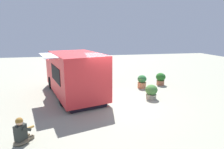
{
  "coord_description": "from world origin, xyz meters",
  "views": [
    {
      "loc": [
        8.76,
        -1.83,
        3.49
      ],
      "look_at": [
        -1.52,
        0.3,
        1.12
      ],
      "focal_mm": 29.75,
      "sensor_mm": 36.0,
      "label": 1
    }
  ],
  "objects_px": {
    "planter_flowering_near": "(161,79)",
    "trash_bin": "(108,74)",
    "person_customer": "(21,132)",
    "food_truck": "(74,75)",
    "planter_flowering_side": "(151,91)",
    "planter_flowering_far": "(142,81)"
  },
  "relations": [
    {
      "from": "food_truck",
      "to": "trash_bin",
      "type": "bearing_deg",
      "value": 140.09
    },
    {
      "from": "person_customer",
      "to": "planter_flowering_near",
      "type": "height_order",
      "value": "person_customer"
    },
    {
      "from": "planter_flowering_side",
      "to": "food_truck",
      "type": "bearing_deg",
      "value": -110.17
    },
    {
      "from": "food_truck",
      "to": "planter_flowering_side",
      "type": "distance_m",
      "value": 4.37
    },
    {
      "from": "planter_flowering_near",
      "to": "trash_bin",
      "type": "bearing_deg",
      "value": -122.64
    },
    {
      "from": "planter_flowering_far",
      "to": "trash_bin",
      "type": "relative_size",
      "value": 1.02
    },
    {
      "from": "food_truck",
      "to": "planter_flowering_far",
      "type": "bearing_deg",
      "value": 97.01
    },
    {
      "from": "planter_flowering_near",
      "to": "planter_flowering_far",
      "type": "height_order",
      "value": "planter_flowering_far"
    },
    {
      "from": "person_customer",
      "to": "planter_flowering_near",
      "type": "xyz_separation_m",
      "value": [
        -5.43,
        7.49,
        0.08
      ]
    },
    {
      "from": "planter_flowering_near",
      "to": "planter_flowering_side",
      "type": "distance_m",
      "value": 2.97
    },
    {
      "from": "planter_flowering_far",
      "to": "planter_flowering_side",
      "type": "height_order",
      "value": "planter_flowering_far"
    },
    {
      "from": "planter_flowering_near",
      "to": "planter_flowering_side",
      "type": "bearing_deg",
      "value": -35.43
    },
    {
      "from": "planter_flowering_side",
      "to": "person_customer",
      "type": "bearing_deg",
      "value": -62.45
    },
    {
      "from": "food_truck",
      "to": "person_customer",
      "type": "bearing_deg",
      "value": -20.94
    },
    {
      "from": "planter_flowering_side",
      "to": "trash_bin",
      "type": "xyz_separation_m",
      "value": [
        -4.5,
        -1.52,
        0.01
      ]
    },
    {
      "from": "person_customer",
      "to": "planter_flowering_side",
      "type": "distance_m",
      "value": 6.5
    },
    {
      "from": "person_customer",
      "to": "food_truck",
      "type": "bearing_deg",
      "value": 159.06
    },
    {
      "from": "food_truck",
      "to": "planter_flowering_side",
      "type": "bearing_deg",
      "value": 69.83
    },
    {
      "from": "person_customer",
      "to": "planter_flowering_far",
      "type": "relative_size",
      "value": 1.06
    },
    {
      "from": "person_customer",
      "to": "trash_bin",
      "type": "xyz_separation_m",
      "value": [
        -7.51,
        4.24,
        0.06
      ]
    },
    {
      "from": "food_truck",
      "to": "planter_flowering_near",
      "type": "relative_size",
      "value": 7.18
    },
    {
      "from": "planter_flowering_side",
      "to": "trash_bin",
      "type": "height_order",
      "value": "trash_bin"
    }
  ]
}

